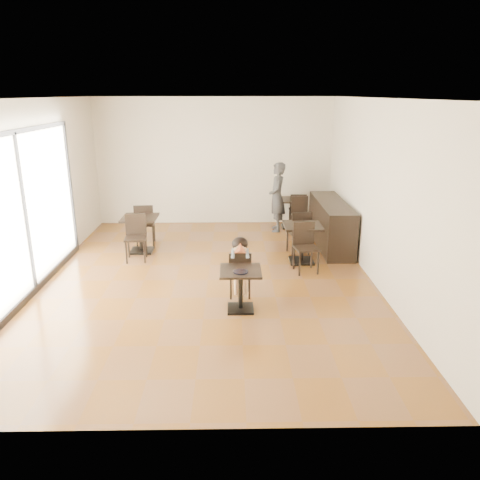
{
  "coord_description": "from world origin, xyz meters",
  "views": [
    {
      "loc": [
        0.45,
        -7.98,
        3.28
      ],
      "look_at": [
        0.58,
        -0.74,
        1.0
      ],
      "focal_mm": 35.0,
      "sensor_mm": 36.0,
      "label": 1
    }
  ],
  "objects_px": {
    "cafe_table_left": "(141,234)",
    "chair_left_a": "(145,224)",
    "child": "(240,267)",
    "chair_mid_a": "(298,232)",
    "child_table": "(241,290)",
    "chair_left_b": "(136,238)",
    "chair_back_b": "(300,216)",
    "chair_back_a": "(297,210)",
    "cafe_table_mid": "(302,243)",
    "child_chair": "(240,273)",
    "cafe_table_back": "(291,213)",
    "chair_mid_b": "(306,248)",
    "adult_patron": "(277,197)"
  },
  "relations": [
    {
      "from": "cafe_table_left",
      "to": "chair_left_a",
      "type": "xyz_separation_m",
      "value": [
        0.0,
        0.55,
        0.08
      ]
    },
    {
      "from": "child",
      "to": "chair_mid_a",
      "type": "distance_m",
      "value": 2.52
    },
    {
      "from": "child_table",
      "to": "chair_left_b",
      "type": "height_order",
      "value": "chair_left_b"
    },
    {
      "from": "cafe_table_left",
      "to": "chair_back_b",
      "type": "xyz_separation_m",
      "value": [
        3.61,
        1.33,
        0.06
      ]
    },
    {
      "from": "chair_back_a",
      "to": "chair_left_a",
      "type": "bearing_deg",
      "value": 21.2
    },
    {
      "from": "chair_mid_a",
      "to": "chair_left_b",
      "type": "bearing_deg",
      "value": -3.92
    },
    {
      "from": "child_table",
      "to": "chair_mid_a",
      "type": "distance_m",
      "value": 3.01
    },
    {
      "from": "cafe_table_mid",
      "to": "chair_left_a",
      "type": "relative_size",
      "value": 0.84
    },
    {
      "from": "child",
      "to": "cafe_table_left",
      "type": "distance_m",
      "value": 3.13
    },
    {
      "from": "child_chair",
      "to": "cafe_table_back",
      "type": "xyz_separation_m",
      "value": [
        1.37,
        4.19,
        -0.04
      ]
    },
    {
      "from": "cafe_table_mid",
      "to": "chair_mid_b",
      "type": "distance_m",
      "value": 0.56
    },
    {
      "from": "cafe_table_left",
      "to": "chair_mid_a",
      "type": "relative_size",
      "value": 0.82
    },
    {
      "from": "cafe_table_back",
      "to": "cafe_table_mid",
      "type": "bearing_deg",
      "value": -92.19
    },
    {
      "from": "cafe_table_back",
      "to": "chair_back_b",
      "type": "xyz_separation_m",
      "value": [
        0.15,
        -0.53,
        0.07
      ]
    },
    {
      "from": "child_chair",
      "to": "cafe_table_left",
      "type": "height_order",
      "value": "child_chair"
    },
    {
      "from": "child_chair",
      "to": "cafe_table_back",
      "type": "height_order",
      "value": "child_chair"
    },
    {
      "from": "adult_patron",
      "to": "child_chair",
      "type": "bearing_deg",
      "value": -12.83
    },
    {
      "from": "child_chair",
      "to": "chair_back_b",
      "type": "xyz_separation_m",
      "value": [
        1.52,
        3.66,
        0.04
      ]
    },
    {
      "from": "child_chair",
      "to": "adult_patron",
      "type": "distance_m",
      "value": 4.06
    },
    {
      "from": "child_chair",
      "to": "chair_back_b",
      "type": "relative_size",
      "value": 0.91
    },
    {
      "from": "child",
      "to": "cafe_table_back",
      "type": "distance_m",
      "value": 4.42
    },
    {
      "from": "child_table",
      "to": "chair_mid_a",
      "type": "relative_size",
      "value": 0.71
    },
    {
      "from": "child_table",
      "to": "child_chair",
      "type": "relative_size",
      "value": 0.83
    },
    {
      "from": "cafe_table_left",
      "to": "chair_left_a",
      "type": "height_order",
      "value": "chair_left_a"
    },
    {
      "from": "child",
      "to": "cafe_table_back",
      "type": "height_order",
      "value": "child"
    },
    {
      "from": "child_table",
      "to": "chair_left_a",
      "type": "bearing_deg",
      "value": 121.29
    },
    {
      "from": "chair_left_a",
      "to": "chair_mid_b",
      "type": "bearing_deg",
      "value": 146.88
    },
    {
      "from": "child_chair",
      "to": "chair_mid_b",
      "type": "xyz_separation_m",
      "value": [
        1.28,
        1.07,
        0.07
      ]
    },
    {
      "from": "adult_patron",
      "to": "chair_back_b",
      "type": "height_order",
      "value": "adult_patron"
    },
    {
      "from": "cafe_table_mid",
      "to": "cafe_table_back",
      "type": "height_order",
      "value": "cafe_table_mid"
    },
    {
      "from": "cafe_table_back",
      "to": "chair_mid_b",
      "type": "distance_m",
      "value": 3.12
    },
    {
      "from": "cafe_table_mid",
      "to": "chair_mid_a",
      "type": "xyz_separation_m",
      "value": [
        0.0,
        0.55,
        0.08
      ]
    },
    {
      "from": "cafe_table_mid",
      "to": "adult_patron",
      "type": "bearing_deg",
      "value": 97.43
    },
    {
      "from": "child_table",
      "to": "cafe_table_mid",
      "type": "xyz_separation_m",
      "value": [
        1.28,
        2.17,
        0.06
      ]
    },
    {
      "from": "chair_left_a",
      "to": "chair_back_b",
      "type": "relative_size",
      "value": 1.05
    },
    {
      "from": "child",
      "to": "chair_mid_a",
      "type": "relative_size",
      "value": 1.08
    },
    {
      "from": "child_chair",
      "to": "adult_patron",
      "type": "height_order",
      "value": "adult_patron"
    },
    {
      "from": "cafe_table_mid",
      "to": "cafe_table_back",
      "type": "distance_m",
      "value": 2.57
    },
    {
      "from": "cafe_table_left",
      "to": "chair_mid_a",
      "type": "distance_m",
      "value": 3.37
    },
    {
      "from": "chair_mid_b",
      "to": "chair_back_b",
      "type": "distance_m",
      "value": 2.6
    },
    {
      "from": "adult_patron",
      "to": "chair_back_a",
      "type": "distance_m",
      "value": 0.73
    },
    {
      "from": "chair_back_a",
      "to": "chair_back_b",
      "type": "bearing_deg",
      "value": 91.21
    },
    {
      "from": "cafe_table_mid",
      "to": "child_chair",
      "type": "bearing_deg",
      "value": -128.17
    },
    {
      "from": "cafe_table_mid",
      "to": "chair_left_b",
      "type": "xyz_separation_m",
      "value": [
        -3.36,
        0.16,
        0.07
      ]
    },
    {
      "from": "chair_back_b",
      "to": "chair_left_a",
      "type": "bearing_deg",
      "value": -166.56
    },
    {
      "from": "chair_left_a",
      "to": "chair_back_a",
      "type": "height_order",
      "value": "chair_left_a"
    },
    {
      "from": "child_table",
      "to": "child_chair",
      "type": "height_order",
      "value": "child_chair"
    },
    {
      "from": "child_chair",
      "to": "cafe_table_left",
      "type": "bearing_deg",
      "value": -48.18
    },
    {
      "from": "cafe_table_mid",
      "to": "cafe_table_back",
      "type": "bearing_deg",
      "value": 87.81
    },
    {
      "from": "child",
      "to": "cafe_table_back",
      "type": "xyz_separation_m",
      "value": [
        1.37,
        4.19,
        -0.14
      ]
    }
  ]
}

